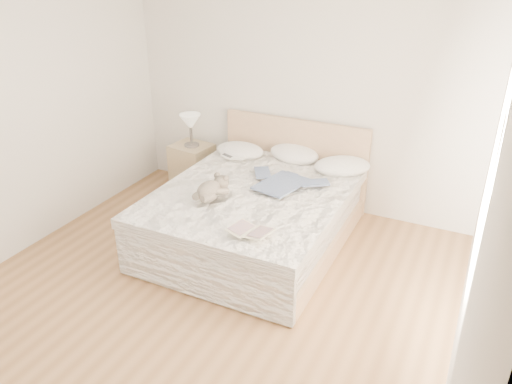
# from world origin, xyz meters

# --- Properties ---
(floor) EXTENTS (4.00, 4.50, 0.00)m
(floor) POSITION_xyz_m (0.00, 0.00, 0.00)
(floor) COLOR brown
(floor) RESTS_ON ground
(wall_back) EXTENTS (4.00, 0.02, 2.70)m
(wall_back) POSITION_xyz_m (0.00, 2.25, 1.35)
(wall_back) COLOR silver
(wall_back) RESTS_ON ground
(wall_right) EXTENTS (0.02, 4.50, 2.70)m
(wall_right) POSITION_xyz_m (2.00, 0.00, 1.35)
(wall_right) COLOR silver
(wall_right) RESTS_ON ground
(window) EXTENTS (0.02, 1.30, 1.10)m
(window) POSITION_xyz_m (1.99, 0.30, 1.45)
(window) COLOR white
(window) RESTS_ON wall_right
(bed) EXTENTS (1.72, 2.14, 1.00)m
(bed) POSITION_xyz_m (0.00, 1.19, 0.31)
(bed) COLOR tan
(bed) RESTS_ON floor
(nightstand) EXTENTS (0.49, 0.45, 0.56)m
(nightstand) POSITION_xyz_m (-1.26, 1.98, 0.28)
(nightstand) COLOR tan
(nightstand) RESTS_ON floor
(table_lamp) EXTENTS (0.32, 0.32, 0.39)m
(table_lamp) POSITION_xyz_m (-1.24, 1.96, 0.84)
(table_lamp) COLOR #4F4944
(table_lamp) RESTS_ON nightstand
(pillow_left) EXTENTS (0.57, 0.40, 0.17)m
(pillow_left) POSITION_xyz_m (-0.55, 1.90, 0.64)
(pillow_left) COLOR white
(pillow_left) RESTS_ON bed
(pillow_middle) EXTENTS (0.67, 0.53, 0.18)m
(pillow_middle) POSITION_xyz_m (0.04, 2.07, 0.64)
(pillow_middle) COLOR white
(pillow_middle) RESTS_ON bed
(pillow_right) EXTENTS (0.73, 0.68, 0.18)m
(pillow_right) POSITION_xyz_m (0.62, 1.97, 0.64)
(pillow_right) COLOR white
(pillow_right) RESTS_ON bed
(blouse) EXTENTS (0.68, 0.71, 0.02)m
(blouse) POSITION_xyz_m (0.21, 1.30, 0.63)
(blouse) COLOR #3D4C6E
(blouse) RESTS_ON bed
(photo_book) EXTENTS (0.32, 0.25, 0.02)m
(photo_book) POSITION_xyz_m (-0.51, 1.74, 0.63)
(photo_book) COLOR white
(photo_book) RESTS_ON bed
(childrens_book) EXTENTS (0.39, 0.29, 0.02)m
(childrens_book) POSITION_xyz_m (0.35, 0.36, 0.63)
(childrens_book) COLOR beige
(childrens_book) RESTS_ON bed
(teddy_bear) EXTENTS (0.28, 0.37, 0.18)m
(teddy_bear) POSITION_xyz_m (-0.26, 0.73, 0.65)
(teddy_bear) COLOR #695F52
(teddy_bear) RESTS_ON bed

